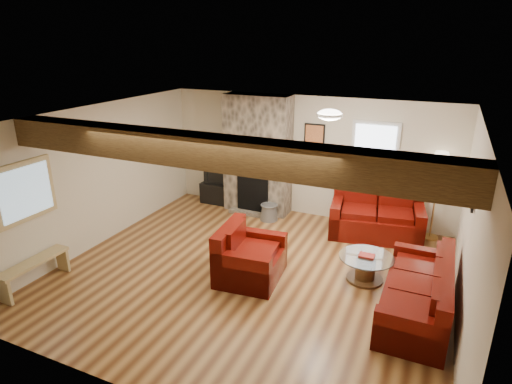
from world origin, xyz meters
TOP-DOWN VIEW (x-y plane):
  - room at (0.00, 0.00)m, footprint 8.00×8.00m
  - oak_beam at (0.00, -1.25)m, footprint 6.00×0.36m
  - chimney_breast at (-1.00, 2.49)m, footprint 1.40×0.67m
  - back_window at (1.35, 2.71)m, footprint 0.90×0.08m
  - hatch_window at (-2.96, -1.50)m, footprint 0.08×1.00m
  - ceiling_dome at (0.90, 0.90)m, footprint 0.40×0.40m
  - artwork_back at (0.15, 2.71)m, footprint 0.42×0.06m
  - artwork_right at (2.96, 0.30)m, footprint 0.06×0.55m
  - sofa_three at (2.48, -0.06)m, footprint 0.83×1.99m
  - loveseat at (1.57, 2.23)m, footprint 1.81×1.21m
  - armchair_red at (0.04, -0.12)m, footprint 1.01×1.13m
  - coffee_table at (1.70, 0.53)m, footprint 0.84×0.84m
  - tv_cabinet at (-1.91, 2.53)m, footprint 0.93×0.37m
  - television at (-1.91, 2.53)m, footprint 0.78×0.10m
  - floor_lamp at (2.54, 2.55)m, footprint 0.43×0.43m
  - pine_bench at (-2.83, -1.68)m, footprint 0.26×1.12m
  - coal_bucket at (-0.56, 2.10)m, footprint 0.37×0.37m

SIDE VIEW (x-z plane):
  - coal_bucket at x=-0.56m, z-range 0.00..0.35m
  - coffee_table at x=1.70m, z-range -0.01..0.43m
  - pine_bench at x=-2.83m, z-range 0.00..0.42m
  - tv_cabinet at x=-1.91m, z-range 0.00..0.47m
  - sofa_three at x=2.48m, z-range 0.00..0.77m
  - armchair_red at x=0.04m, z-range 0.00..0.84m
  - loveseat at x=1.57m, z-range 0.00..0.89m
  - television at x=-1.91m, z-range 0.47..0.92m
  - chimney_breast at x=-1.00m, z-range -0.03..2.47m
  - room at x=0.00m, z-range -2.75..5.25m
  - floor_lamp at x=2.54m, z-range 0.59..2.26m
  - hatch_window at x=-2.96m, z-range 1.00..1.90m
  - back_window at x=1.35m, z-range 1.00..2.10m
  - artwork_back at x=0.15m, z-range 1.44..1.96m
  - artwork_right at x=2.96m, z-range 1.54..1.96m
  - oak_beam at x=0.00m, z-range 2.12..2.50m
  - ceiling_dome at x=0.90m, z-range 2.35..2.53m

